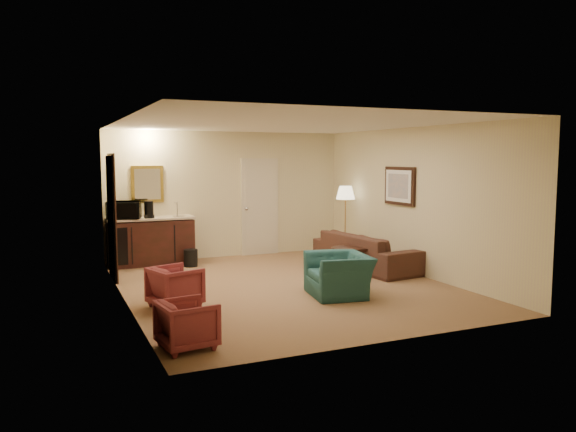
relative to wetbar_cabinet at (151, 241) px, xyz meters
name	(u,v)px	position (x,y,z in m)	size (l,w,h in m)	color
ground	(285,286)	(1.65, -2.72, -0.46)	(6.00, 6.00, 0.00)	brown
room_walls	(262,178)	(1.55, -1.95, 1.26)	(5.02, 6.01, 2.61)	beige
wetbar_cabinet	(151,241)	(0.00, 0.00, 0.00)	(1.64, 0.58, 0.92)	#3C1513
sofa	(366,245)	(3.60, -2.02, -0.02)	(2.27, 0.66, 0.89)	black
teal_armchair	(339,268)	(2.15, -3.62, -0.04)	(0.97, 0.63, 0.84)	#1F4E4D
rose_chair_near	(175,285)	(-0.25, -3.29, -0.14)	(0.61, 0.57, 0.63)	maroon
rose_chair_far	(187,322)	(-0.50, -5.03, -0.17)	(0.57, 0.53, 0.59)	maroon
coffee_table	(354,260)	(3.14, -2.39, -0.21)	(0.87, 0.59, 0.50)	black
floor_lamp	(345,222)	(3.85, -0.79, 0.29)	(0.39, 0.39, 1.49)	#AF7D3A
waste_bin	(191,258)	(0.65, -0.51, -0.30)	(0.26, 0.26, 0.33)	black
microwave	(124,208)	(-0.50, -0.07, 0.67)	(0.60, 0.33, 0.41)	black
coffee_maker	(149,210)	(-0.04, -0.10, 0.62)	(0.17, 0.17, 0.32)	black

